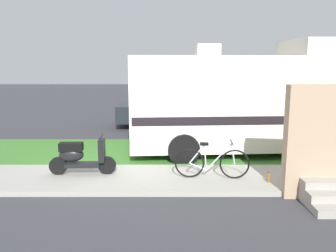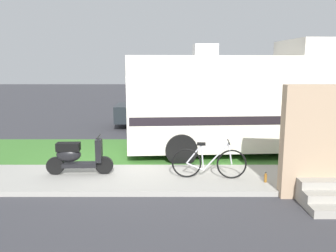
# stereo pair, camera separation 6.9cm
# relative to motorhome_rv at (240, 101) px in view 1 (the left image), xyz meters

# --- Properties ---
(ground_plane) EXTENTS (80.00, 80.00, 0.00)m
(ground_plane) POSITION_rel_motorhome_rv_xyz_m (-3.87, -1.49, -1.69)
(ground_plane) COLOR #38383D
(sidewalk) EXTENTS (24.00, 2.00, 0.12)m
(sidewalk) POSITION_rel_motorhome_rv_xyz_m (-3.87, -2.69, -1.63)
(sidewalk) COLOR #9E9B93
(sidewalk) RESTS_ON ground
(grass_strip) EXTENTS (24.00, 3.40, 0.08)m
(grass_strip) POSITION_rel_motorhome_rv_xyz_m (-3.87, 0.01, -1.65)
(grass_strip) COLOR #3D752D
(grass_strip) RESTS_ON ground
(motorhome_rv) EXTENTS (6.84, 2.96, 3.55)m
(motorhome_rv) POSITION_rel_motorhome_rv_xyz_m (0.00, 0.00, 0.00)
(motorhome_rv) COLOR silver
(motorhome_rv) RESTS_ON ground
(scooter) EXTENTS (1.64, 0.50, 0.97)m
(scooter) POSITION_rel_motorhome_rv_xyz_m (-4.48, -2.49, -1.12)
(scooter) COLOR black
(scooter) RESTS_ON ground
(bicycle) EXTENTS (1.78, 0.52, 0.91)m
(bicycle) POSITION_rel_motorhome_rv_xyz_m (-1.26, -2.78, -1.18)
(bicycle) COLOR black
(bicycle) RESTS_ON ground
(pickup_truck_near) EXTENTS (5.51, 2.22, 1.87)m
(pickup_truck_near) POSITION_rel_motorhome_rv_xyz_m (-1.21, 4.79, -0.70)
(pickup_truck_near) COLOR #1E2328
(pickup_truck_near) RESTS_ON ground
(porch_steps) EXTENTS (2.00, 1.26, 2.40)m
(porch_steps) POSITION_rel_motorhome_rv_xyz_m (1.15, -3.78, -0.73)
(porch_steps) COLOR #9E998E
(porch_steps) RESTS_ON ground
(bottle_green) EXTENTS (0.07, 0.07, 0.24)m
(bottle_green) POSITION_rel_motorhome_rv_xyz_m (0.02, -3.08, -1.47)
(bottle_green) COLOR brown
(bottle_green) RESTS_ON ground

